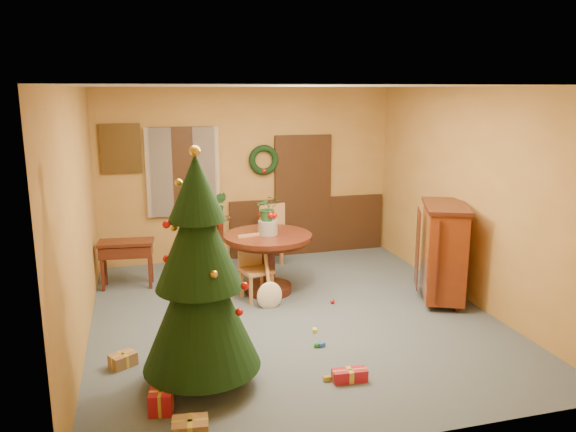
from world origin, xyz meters
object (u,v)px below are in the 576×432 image
object	(u,v)px
chair_near	(254,265)
sideboard	(444,250)
writing_desk	(126,252)
dining_table	(268,252)
christmas_tree	(199,277)

from	to	relation	value
chair_near	sideboard	world-z (taller)	sideboard
writing_desk	sideboard	distance (m)	4.54
dining_table	christmas_tree	xyz separation A→B (m)	(-1.23, -2.36, 0.52)
dining_table	christmas_tree	bearing A→B (deg)	-117.44
writing_desk	sideboard	bearing A→B (deg)	-22.15
chair_near	sideboard	xyz separation A→B (m)	(2.48, -0.78, 0.25)
christmas_tree	writing_desk	world-z (taller)	christmas_tree
writing_desk	dining_table	bearing A→B (deg)	-21.63
christmas_tree	sideboard	world-z (taller)	christmas_tree
chair_near	sideboard	size ratio (longest dim) A/B	0.66
writing_desk	sideboard	size ratio (longest dim) A/B	0.61
dining_table	sideboard	size ratio (longest dim) A/B	0.92
dining_table	sideboard	distance (m)	2.43
dining_table	christmas_tree	world-z (taller)	christmas_tree
christmas_tree	writing_desk	distance (m)	3.28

